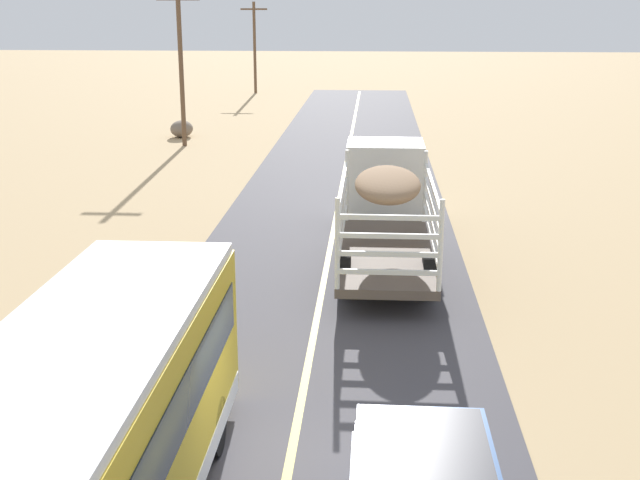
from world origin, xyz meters
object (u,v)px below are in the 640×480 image
Objects in this scene: power_pole_mid at (181,63)px; livestock_truck at (386,190)px; boulder_near_shoulder at (182,129)px; bus at (72,465)px; power_pole_far at (255,45)px.

livestock_truck is at bearing -59.73° from power_pole_mid.
boulder_near_shoulder is at bearing 105.84° from power_pole_mid.
bus reaches higher than boulder_near_shoulder.
bus is 1.23× the size of power_pole_mid.
boulder_near_shoulder is (-0.83, 2.93, -3.88)m from power_pole_mid.
livestock_truck is 1.30× the size of power_pole_far.
boulder_near_shoulder is at bearing -92.02° from power_pole_far.
power_pole_mid is at bearing -74.16° from boulder_near_shoulder.
boulder_near_shoulder is (-0.83, -23.58, -3.54)m from power_pole_far.
bus is at bearing -78.85° from boulder_near_shoulder.
livestock_truck is at bearing 75.36° from bus.
power_pole_far reaches higher than livestock_truck.
boulder_near_shoulder is at bearing 101.15° from bus.
bus reaches higher than livestock_truck.
power_pole_mid is 4.93m from boulder_near_shoulder.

